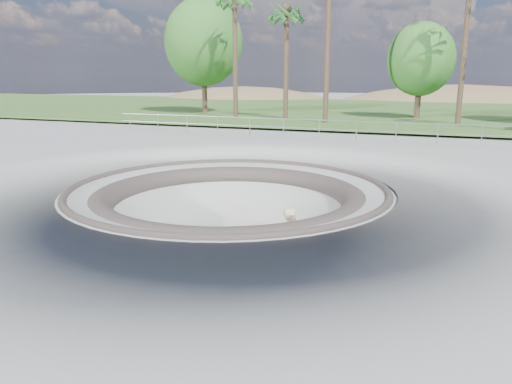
% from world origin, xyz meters
% --- Properties ---
extents(ground, '(180.00, 180.00, 0.00)m').
position_xyz_m(ground, '(0.00, 0.00, 0.00)').
color(ground, '#AAAAA5').
rests_on(ground, ground).
extents(skate_bowl, '(14.00, 14.00, 4.10)m').
position_xyz_m(skate_bowl, '(0.00, 0.00, -1.83)').
color(skate_bowl, '#AAAAA5').
rests_on(skate_bowl, ground).
extents(grass_strip, '(180.00, 36.00, 0.12)m').
position_xyz_m(grass_strip, '(0.00, 34.00, 0.22)').
color(grass_strip, '#3C5F26').
rests_on(grass_strip, ground).
extents(distant_hills, '(103.20, 45.00, 28.60)m').
position_xyz_m(distant_hills, '(3.78, 57.17, -7.02)').
color(distant_hills, olive).
rests_on(distant_hills, ground).
extents(safety_railing, '(25.00, 0.06, 1.03)m').
position_xyz_m(safety_railing, '(0.00, 12.00, 0.69)').
color(safety_railing, '#92959A').
rests_on(safety_railing, ground).
extents(skateboard, '(0.90, 0.56, 0.09)m').
position_xyz_m(skateboard, '(2.70, -1.93, -1.83)').
color(skateboard, brown).
rests_on(skateboard, ground).
extents(skater, '(0.46, 0.69, 1.89)m').
position_xyz_m(skater, '(2.70, -1.93, -0.87)').
color(skater, beige).
rests_on(skater, skateboard).
extents(palm_a, '(2.60, 2.60, 9.91)m').
position_xyz_m(palm_a, '(-8.73, 21.05, 8.73)').
color(palm_a, brown).
rests_on(palm_a, ground).
extents(palm_b, '(2.60, 2.60, 8.75)m').
position_xyz_m(palm_b, '(-4.94, 21.64, 7.66)').
color(palm_b, brown).
rests_on(palm_b, ground).
extents(bushy_tree_left, '(6.72, 6.10, 9.69)m').
position_xyz_m(bushy_tree_left, '(-13.41, 25.20, 6.18)').
color(bushy_tree_left, brown).
rests_on(bushy_tree_left, ground).
extents(bushy_tree_mid, '(4.97, 4.52, 7.17)m').
position_xyz_m(bushy_tree_mid, '(4.17, 26.10, 4.62)').
color(bushy_tree_mid, brown).
rests_on(bushy_tree_mid, ground).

